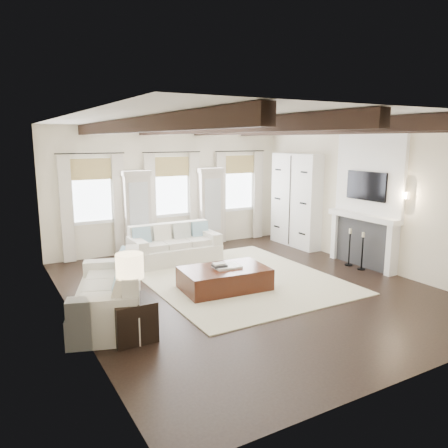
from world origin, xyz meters
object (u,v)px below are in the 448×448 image
sofa_left (113,295)px  sofa_back (174,247)px  ottoman (224,279)px  side_table_front (132,319)px  side_table_back (134,244)px

sofa_left → sofa_back: bearing=49.8°
ottoman → side_table_front: bearing=-147.3°
ottoman → side_table_front: 2.53m
sofa_left → side_table_back: sofa_left is taller
side_table_back → side_table_front: bearing=-108.7°
sofa_left → ottoman: bearing=7.4°
side_table_back → ottoman: bearing=-78.7°
sofa_left → side_table_back: bearing=66.9°
sofa_back → ottoman: bearing=-88.5°
ottoman → side_table_front: side_table_front is taller
sofa_back → side_table_front: sofa_back is taller
sofa_left → side_table_front: (0.03, -0.90, -0.09)m
sofa_back → ottoman: size_ratio=1.28×
sofa_back → sofa_left: 3.40m
sofa_left → side_table_front: bearing=-88.3°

